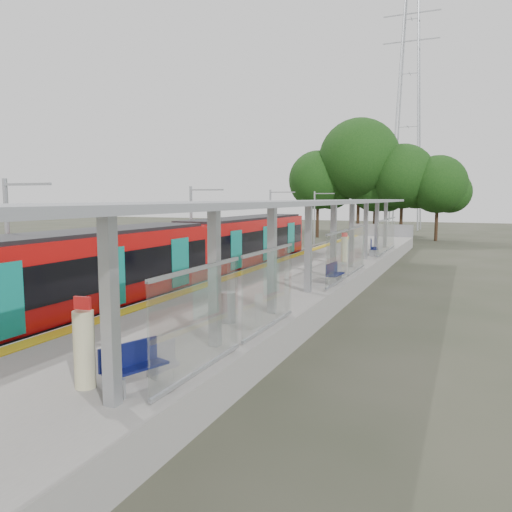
{
  "coord_description": "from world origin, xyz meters",
  "views": [
    {
      "loc": [
        7.83,
        -5.01,
        4.76
      ],
      "look_at": [
        -0.44,
        14.4,
        2.3
      ],
      "focal_mm": 35.0,
      "sensor_mm": 36.0,
      "label": 1
    }
  ],
  "objects": [
    {
      "name": "bench_near",
      "position": [
        1.81,
        2.87,
        1.48
      ],
      "size": [
        0.84,
        1.38,
        0.9
      ],
      "rotation": [
        0.0,
        0.0,
        -0.35
      ],
      "color": "#101754",
      "rests_on": "platform"
    },
    {
      "name": "bench_mid",
      "position": [
        2.46,
        16.4,
        1.48
      ],
      "size": [
        0.54,
        1.36,
        0.91
      ],
      "rotation": [
        0.0,
        0.0,
        -0.1
      ],
      "color": "#101754",
      "rests_on": "platform"
    },
    {
      "name": "platform",
      "position": [
        0.0,
        20.0,
        0.5
      ],
      "size": [
        6.0,
        50.0,
        1.0
      ],
      "primitive_type": "cube",
      "color": "gray",
      "rests_on": "ground"
    },
    {
      "name": "pylon",
      "position": [
        -1.0,
        73.0,
        19.0
      ],
      "size": [
        8.0,
        4.0,
        38.0
      ],
      "primitive_type": null,
      "color": "#9EA0A5",
      "rests_on": "ground"
    },
    {
      "name": "train",
      "position": [
        -4.5,
        15.39,
        2.05
      ],
      "size": [
        2.74,
        27.6,
        3.62
      ],
      "color": "black",
      "rests_on": "ground"
    },
    {
      "name": "end_fence",
      "position": [
        0.0,
        44.95,
        1.6
      ],
      "size": [
        6.0,
        0.1,
        1.2
      ],
      "primitive_type": "cube",
      "color": "#9EA0A5",
      "rests_on": "platform"
    },
    {
      "name": "catenary_masts",
      "position": [
        -6.22,
        19.0,
        2.91
      ],
      "size": [
        2.08,
        48.16,
        5.4
      ],
      "color": "#9EA0A5",
      "rests_on": "ground"
    },
    {
      "name": "tree_cluster",
      "position": [
        -2.75,
        53.94,
        7.75
      ],
      "size": [
        20.22,
        9.41,
        13.98
      ],
      "color": "#382316",
      "rests_on": "ground"
    },
    {
      "name": "trackbed",
      "position": [
        -4.5,
        20.0,
        0.12
      ],
      "size": [
        3.0,
        70.0,
        0.24
      ],
      "primitive_type": "cube",
      "color": "#59544C",
      "rests_on": "ground"
    },
    {
      "name": "info_pillar_near",
      "position": [
        0.94,
        2.47,
        1.8
      ],
      "size": [
        0.42,
        0.42,
        1.84
      ],
      "rotation": [
        0.0,
        0.0,
        0.13
      ],
      "color": "beige",
      "rests_on": "platform"
    },
    {
      "name": "canopy",
      "position": [
        1.61,
        16.19,
        4.2
      ],
      "size": [
        3.27,
        38.0,
        3.66
      ],
      "color": "#9EA0A5",
      "rests_on": "platform"
    },
    {
      "name": "tactile_strip",
      "position": [
        -2.55,
        20.0,
        1.01
      ],
      "size": [
        0.6,
        50.0,
        0.02
      ],
      "primitive_type": "cube",
      "color": "gold",
      "rests_on": "platform"
    },
    {
      "name": "info_pillar_far",
      "position": [
        1.15,
        24.02,
        1.75
      ],
      "size": [
        0.39,
        0.39,
        1.73
      ],
      "rotation": [
        0.0,
        0.0,
        0.19
      ],
      "color": "beige",
      "rests_on": "platform"
    },
    {
      "name": "litter_bin",
      "position": [
        1.24,
        8.29,
        1.47
      ],
      "size": [
        0.47,
        0.47,
        0.94
      ],
      "primitive_type": "cylinder",
      "rotation": [
        0.0,
        0.0,
        0.03
      ],
      "color": "#9EA0A5",
      "rests_on": "platform"
    },
    {
      "name": "bench_far",
      "position": [
        2.09,
        28.15,
        1.56
      ],
      "size": [
        0.76,
        1.6,
        1.06
      ],
      "rotation": [
        0.0,
        0.0,
        0.19
      ],
      "color": "#101754",
      "rests_on": "platform"
    }
  ]
}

